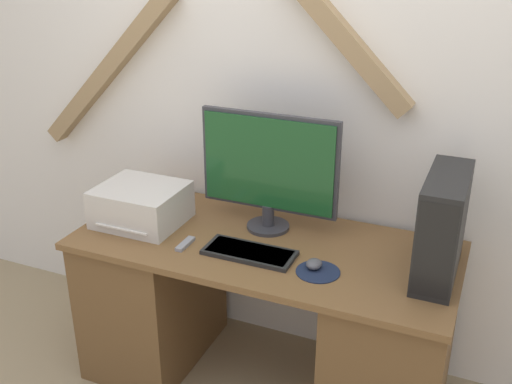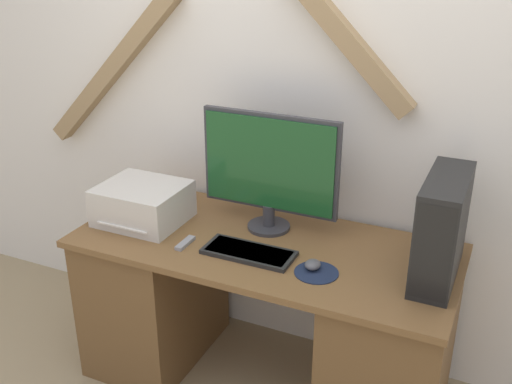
{
  "view_description": "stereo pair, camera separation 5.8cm",
  "coord_description": "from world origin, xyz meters",
  "px_view_note": "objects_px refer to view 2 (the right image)",
  "views": [
    {
      "loc": [
        0.87,
        -1.75,
        2.0
      ],
      "look_at": [
        -0.04,
        0.37,
        0.99
      ],
      "focal_mm": 42.0,
      "sensor_mm": 36.0,
      "label": 1
    },
    {
      "loc": [
        0.92,
        -1.73,
        2.0
      ],
      "look_at": [
        -0.04,
        0.37,
        0.99
      ],
      "focal_mm": 42.0,
      "sensor_mm": 36.0,
      "label": 2
    }
  ],
  "objects_px": {
    "computer_tower": "(442,229)",
    "printer": "(143,204)",
    "keyboard": "(249,252)",
    "remote_control": "(185,243)",
    "mouse": "(313,265)",
    "monitor": "(270,167)"
  },
  "relations": [
    {
      "from": "keyboard",
      "to": "printer",
      "type": "xyz_separation_m",
      "value": [
        -0.58,
        0.08,
        0.08
      ]
    },
    {
      "from": "keyboard",
      "to": "remote_control",
      "type": "bearing_deg",
      "value": -172.28
    },
    {
      "from": "printer",
      "to": "keyboard",
      "type": "bearing_deg",
      "value": -8.28
    },
    {
      "from": "printer",
      "to": "monitor",
      "type": "bearing_deg",
      "value": 17.39
    },
    {
      "from": "computer_tower",
      "to": "mouse",
      "type": "bearing_deg",
      "value": -160.82
    },
    {
      "from": "monitor",
      "to": "computer_tower",
      "type": "distance_m",
      "value": 0.77
    },
    {
      "from": "monitor",
      "to": "printer",
      "type": "bearing_deg",
      "value": -162.61
    },
    {
      "from": "remote_control",
      "to": "printer",
      "type": "bearing_deg",
      "value": 157.44
    },
    {
      "from": "keyboard",
      "to": "printer",
      "type": "height_order",
      "value": "printer"
    },
    {
      "from": "printer",
      "to": "remote_control",
      "type": "xyz_separation_m",
      "value": [
        0.3,
        -0.12,
        -0.08
      ]
    },
    {
      "from": "monitor",
      "to": "mouse",
      "type": "height_order",
      "value": "monitor"
    },
    {
      "from": "monitor",
      "to": "mouse",
      "type": "distance_m",
      "value": 0.49
    },
    {
      "from": "monitor",
      "to": "keyboard",
      "type": "xyz_separation_m",
      "value": [
        0.02,
        -0.26,
        -0.28
      ]
    },
    {
      "from": "keyboard",
      "to": "computer_tower",
      "type": "xyz_separation_m",
      "value": [
        0.74,
        0.15,
        0.2
      ]
    },
    {
      "from": "monitor",
      "to": "mouse",
      "type": "bearing_deg",
      "value": -41.04
    },
    {
      "from": "mouse",
      "to": "keyboard",
      "type": "bearing_deg",
      "value": 178.95
    },
    {
      "from": "keyboard",
      "to": "remote_control",
      "type": "xyz_separation_m",
      "value": [
        -0.29,
        -0.04,
        -0.0
      ]
    },
    {
      "from": "mouse",
      "to": "remote_control",
      "type": "distance_m",
      "value": 0.57
    },
    {
      "from": "mouse",
      "to": "computer_tower",
      "type": "distance_m",
      "value": 0.51
    },
    {
      "from": "computer_tower",
      "to": "remote_control",
      "type": "bearing_deg",
      "value": -169.41
    },
    {
      "from": "computer_tower",
      "to": "printer",
      "type": "distance_m",
      "value": 1.33
    },
    {
      "from": "computer_tower",
      "to": "remote_control",
      "type": "height_order",
      "value": "computer_tower"
    }
  ]
}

